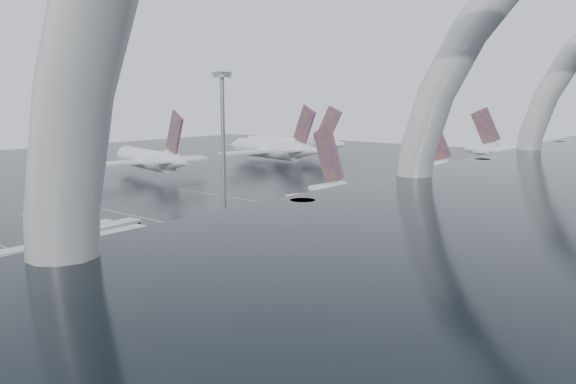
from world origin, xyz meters
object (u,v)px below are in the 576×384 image
Objects in this scene: floodlight_mast at (223,138)px; gse_cart_belly_d at (513,268)px; van_curve_a at (11,344)px; airliner_gate_b at (516,178)px; jet_remote_mid at (272,150)px; bus_row_far_c at (3,269)px; bus_row_near_d at (123,244)px; gse_cart_belly_e at (402,238)px; jet_remote_west at (150,160)px; bus_row_near_b at (103,235)px; jet_remote_far at (291,145)px; bus_row_near_a at (80,234)px; gse_cart_belly_a at (444,268)px; airliner_main at (408,219)px; bus_row_near_c at (109,240)px; van_curve_c at (40,344)px; gse_cart_belly_b at (463,238)px; airliner_gate_c at (554,157)px.

gse_cart_belly_d is (41.76, 14.85, -16.99)m from floodlight_mast.
airliner_gate_b is at bearing -0.21° from van_curve_a.
jet_remote_mid is 3.97× the size of bus_row_far_c.
gse_cart_belly_d is at bearing -63.70° from bus_row_near_d.
airliner_gate_b is at bearing 89.23° from gse_cart_belly_e.
jet_remote_west reaches higher than bus_row_near_b.
bus_row_near_a is at bearing 102.78° from jet_remote_far.
jet_remote_far is at bearing 137.39° from gse_cart_belly_a.
van_curve_a is at bearing -83.21° from airliner_main.
jet_remote_mid is at bearing -88.33° from jet_remote_west.
gse_cart_belly_e is at bearing 152.59° from jet_remote_mid.
gse_cart_belly_e is at bearing -4.01° from van_curve_a.
van_curve_a is at bearing -139.02° from bus_row_near_c.
gse_cart_belly_b is at bearing 48.50° from van_curve_c.
jet_remote_west is at bearing 47.49° from bus_row_near_c.
gse_cart_belly_d is at bearing 179.29° from jet_remote_west.
van_curve_c is (-8.05, -114.47, -4.00)m from airliner_gate_b.
jet_remote_mid is 109.99m from floodlight_mast.
van_curve_c reaches higher than gse_cart_belly_b.
bus_row_near_d is at bearing -130.57° from gse_cart_belly_e.
van_curve_c is (2.07, 1.76, 0.02)m from van_curve_a.
airliner_main reaches higher than bus_row_near_c.
bus_row_near_d is 17.42m from bus_row_far_c.
airliner_gate_c is at bearing -17.46° from bus_row_near_b.
van_curve_c is 1.98× the size of gse_cart_belly_b.
airliner_gate_b is 111.91m from bus_row_far_c.
floodlight_mast reaches higher than bus_row_near_a.
airliner_gate_b is 0.93× the size of airliner_gate_c.
gse_cart_belly_a is at bearing -39.36° from bus_row_far_c.
gse_cart_belly_a is (53.10, 23.94, -1.08)m from bus_row_near_a.
gse_cart_belly_d is (115.86, -26.23, -4.76)m from jet_remote_west.
bus_row_near_a is at bearing -153.80° from gse_cart_belly_d.
bus_row_near_d is 6.15× the size of gse_cart_belly_d.
bus_row_near_c is at bearing -127.57° from floodlight_mast.
bus_row_near_b is 1.10× the size of bus_row_far_c.
jet_remote_mid is 127.13m from gse_cart_belly_a.
van_curve_c is (88.88, -80.17, -4.61)m from jet_remote_west.
airliner_main is at bearing 34.33° from floodlight_mast.
bus_row_far_c is (-31.86, -107.24, -3.05)m from airliner_gate_b.
bus_row_near_b is (4.00, 1.67, 0.21)m from bus_row_near_a.
gse_cart_belly_a is at bearing -75.49° from gse_cart_belly_b.
jet_remote_mid reaches higher than gse_cart_belly_a.
bus_row_far_c is (-1.72, -17.33, -0.04)m from bus_row_near_d.
bus_row_near_a is 53.70m from gse_cart_belly_e.
airliner_gate_b is 96.09m from bus_row_near_c.
bus_row_far_c is at bearing -113.79° from airliner_gate_b.
bus_row_near_b is at bearing 76.02° from bus_row_near_d.
bus_row_far_c is 36.73m from floodlight_mast.
gse_cart_belly_e is at bearing -45.18° from bus_row_near_d.
jet_remote_far reaches higher than gse_cart_belly_e.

